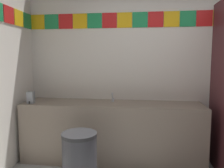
# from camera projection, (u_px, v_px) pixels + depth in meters

# --- Properties ---
(wall_back) EXTENTS (4.21, 0.09, 2.79)m
(wall_back) POSITION_uv_depth(u_px,v_px,m) (170.00, 62.00, 3.26)
(wall_back) COLOR silver
(wall_back) RESTS_ON ground_plane
(vanity_counter) EXTENTS (2.49, 0.57, 0.83)m
(vanity_counter) POSITION_uv_depth(u_px,v_px,m) (112.00, 132.00, 3.16)
(vanity_counter) COLOR gray
(vanity_counter) RESTS_ON ground_plane
(faucet_center) EXTENTS (0.04, 0.10, 0.14)m
(faucet_center) POSITION_uv_depth(u_px,v_px,m) (113.00, 98.00, 3.20)
(faucet_center) COLOR silver
(faucet_center) RESTS_ON vanity_counter
(soap_dispenser) EXTENTS (0.09, 0.09, 0.16)m
(soap_dispenser) POSITION_uv_depth(u_px,v_px,m) (31.00, 98.00, 3.08)
(soap_dispenser) COLOR gray
(soap_dispenser) RESTS_ON vanity_counter
(trash_bin) EXTENTS (0.40, 0.40, 0.62)m
(trash_bin) POSITION_uv_depth(u_px,v_px,m) (80.00, 159.00, 2.54)
(trash_bin) COLOR #333338
(trash_bin) RESTS_ON ground_plane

